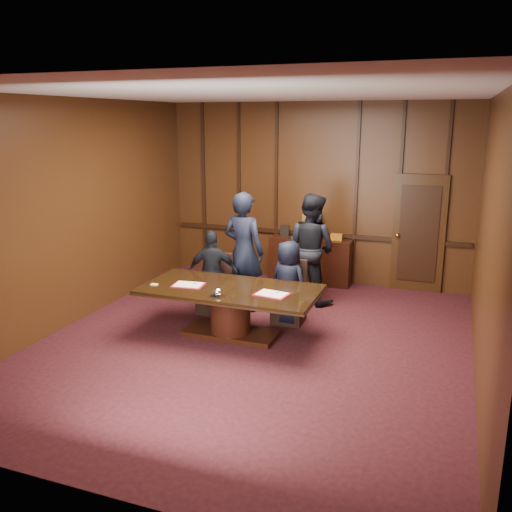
{
  "coord_description": "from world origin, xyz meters",
  "views": [
    {
      "loc": [
        2.57,
        -6.83,
        3.18
      ],
      "look_at": [
        -0.32,
        1.01,
        1.05
      ],
      "focal_mm": 38.0,
      "sensor_mm": 36.0,
      "label": 1
    }
  ],
  "objects_px": {
    "signatory_left": "(213,273)",
    "signatory_right": "(288,283)",
    "sideboard": "(311,259)",
    "witness_left": "(244,252)",
    "witness_right": "(311,248)",
    "conference_table": "(230,304)"
  },
  "relations": [
    {
      "from": "witness_right",
      "to": "conference_table",
      "type": "bearing_deg",
      "value": 93.56
    },
    {
      "from": "signatory_right",
      "to": "signatory_left",
      "type": "bearing_deg",
      "value": 19.58
    },
    {
      "from": "sideboard",
      "to": "witness_left",
      "type": "relative_size",
      "value": 0.79
    },
    {
      "from": "witness_right",
      "to": "witness_left",
      "type": "bearing_deg",
      "value": 62.82
    },
    {
      "from": "signatory_left",
      "to": "signatory_right",
      "type": "bearing_deg",
      "value": 161.99
    },
    {
      "from": "signatory_right",
      "to": "witness_left",
      "type": "relative_size",
      "value": 0.67
    },
    {
      "from": "signatory_left",
      "to": "witness_left",
      "type": "distance_m",
      "value": 0.64
    },
    {
      "from": "signatory_right",
      "to": "witness_left",
      "type": "bearing_deg",
      "value": -4.11
    },
    {
      "from": "sideboard",
      "to": "signatory_left",
      "type": "bearing_deg",
      "value": -115.18
    },
    {
      "from": "conference_table",
      "to": "witness_left",
      "type": "height_order",
      "value": "witness_left"
    },
    {
      "from": "signatory_right",
      "to": "witness_right",
      "type": "height_order",
      "value": "witness_right"
    },
    {
      "from": "sideboard",
      "to": "signatory_right",
      "type": "bearing_deg",
      "value": -84.31
    },
    {
      "from": "signatory_left",
      "to": "witness_right",
      "type": "distance_m",
      "value": 1.83
    },
    {
      "from": "sideboard",
      "to": "conference_table",
      "type": "relative_size",
      "value": 0.61
    },
    {
      "from": "conference_table",
      "to": "signatory_right",
      "type": "height_order",
      "value": "signatory_right"
    },
    {
      "from": "sideboard",
      "to": "witness_right",
      "type": "height_order",
      "value": "witness_right"
    },
    {
      "from": "witness_left",
      "to": "witness_right",
      "type": "relative_size",
      "value": 1.04
    },
    {
      "from": "sideboard",
      "to": "signatory_right",
      "type": "distance_m",
      "value": 2.3
    },
    {
      "from": "signatory_left",
      "to": "signatory_right",
      "type": "xyz_separation_m",
      "value": [
        1.3,
        0.0,
        -0.03
      ]
    },
    {
      "from": "signatory_left",
      "to": "witness_right",
      "type": "bearing_deg",
      "value": -156.48
    },
    {
      "from": "conference_table",
      "to": "witness_left",
      "type": "distance_m",
      "value": 1.32
    },
    {
      "from": "conference_table",
      "to": "signatory_left",
      "type": "relative_size",
      "value": 1.85
    }
  ]
}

